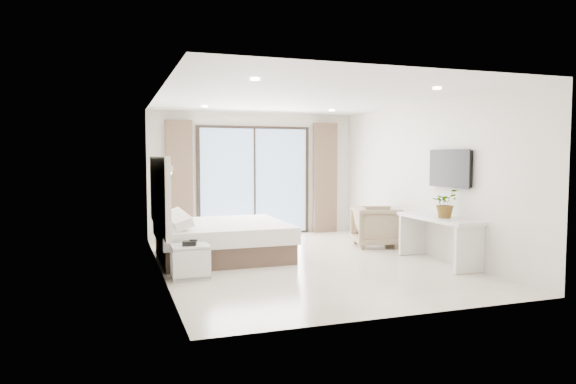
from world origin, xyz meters
The scene contains 8 objects.
ground centered at (0.00, 0.00, 0.00)m, with size 6.20×6.20×0.00m, color beige.
room_shell centered at (-0.20, 0.81, 1.58)m, with size 4.62×6.22×2.72m.
bed centered at (-1.23, 0.76, 0.32)m, with size 2.16×2.06×0.74m.
nightstand centered at (-1.94, -0.58, 0.24)m, with size 0.53×0.44×0.48m.
phone centered at (-1.95, -0.63, 0.51)m, with size 0.19×0.15×0.06m, color black.
console_desk centered at (2.04, -0.86, 0.57)m, with size 0.53×1.71×0.77m.
plant centered at (2.04, -1.01, 0.95)m, with size 0.41×0.46×0.36m, color #33662D.
armchair centered at (1.85, 0.87, 0.43)m, with size 0.83×0.78×0.86m, color #987E63.
Camera 1 is at (-2.96, -7.90, 1.75)m, focal length 32.00 mm.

